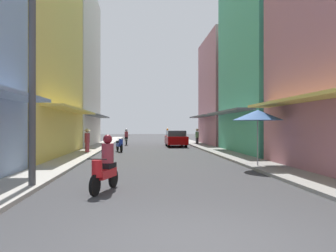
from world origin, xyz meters
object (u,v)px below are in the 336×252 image
Objects in this scene: motorbike_red at (105,166)px; motorbike_blue at (120,145)px; pedestrian_midway at (197,136)px; pedestrian_foreground at (87,139)px; motorbike_silver at (126,138)px; vendor_umbrella at (258,115)px; motorbike_black at (168,136)px; parked_car at (176,138)px; utility_pole at (32,65)px.

motorbike_red is 0.99× the size of motorbike_blue.
pedestrian_foreground is (-9.01, -9.59, 0.04)m from pedestrian_midway.
vendor_umbrella is at bearing -70.71° from motorbike_silver.
pedestrian_midway reaches higher than motorbike_black.
motorbike_black is 17.40m from motorbike_blue.
vendor_umbrella is (-0.38, -17.86, 1.39)m from pedestrian_midway.
motorbike_blue is 2.62m from pedestrian_foreground.
motorbike_silver is at bearing 89.37° from motorbike_blue.
pedestrian_midway reaches higher than parked_car.
motorbike_black is 1.00× the size of motorbike_red.
motorbike_silver reaches higher than parked_car.
vendor_umbrella is (6.61, -9.88, 1.81)m from motorbike_blue.
motorbike_black is 1.00× the size of motorbike_blue.
vendor_umbrella is (1.93, -15.65, 1.57)m from parked_car.
motorbike_blue is at bearing 83.58° from utility_pole.
motorbike_silver is 19.77m from vendor_umbrella.
motorbike_red reaches higher than motorbike_blue.
vendor_umbrella is (8.63, -8.27, 1.35)m from pedestrian_foreground.
pedestrian_foreground is (-2.12, -10.33, 0.25)m from motorbike_silver.
vendor_umbrella is at bearing -56.23° from motorbike_blue.
motorbike_red is (-4.26, -31.26, 0.00)m from motorbike_black.
motorbike_silver is 5.44m from parked_car.
motorbike_blue is at bearing 123.77° from vendor_umbrella.
pedestrian_midway is at bearing 88.77° from vendor_umbrella.
pedestrian_foreground reaches higher than pedestrian_midway.
pedestrian_midway is at bearing -6.09° from motorbike_silver.
motorbike_silver is at bearing 147.20° from parked_car.
motorbike_red is 13.19m from pedestrian_foreground.
pedestrian_foreground reaches higher than motorbike_red.
motorbike_silver is at bearing 85.79° from utility_pole.
vendor_umbrella is at bearing 27.04° from utility_pole.
motorbike_red is at bearing -97.76° from motorbike_black.
motorbike_black is 1.08× the size of pedestrian_midway.
motorbike_silver is 0.71× the size of vendor_umbrella.
motorbike_red is 0.43× the size of parked_car.
utility_pole is (-1.58, -14.06, 3.08)m from motorbike_blue.
pedestrian_foreground reaches higher than motorbike_silver.
pedestrian_foreground is 12.73m from utility_pole.
motorbike_black is at bearing 82.24° from motorbike_red.
pedestrian_foreground is (-6.70, -7.38, 0.22)m from parked_car.
motorbike_black is at bearing 103.98° from pedestrian_midway.
vendor_umbrella is at bearing -86.15° from motorbike_black.
parked_car is 9.97m from pedestrian_foreground.
motorbike_black is 26.70m from vendor_umbrella.
motorbike_black is 19.56m from pedestrian_foreground.
motorbike_black is 31.56m from utility_pole.
motorbike_blue is 0.25× the size of utility_pole.
vendor_umbrella is (1.79, -26.59, 1.60)m from motorbike_black.
motorbike_silver is 0.44× the size of parked_car.
motorbike_red is 14.56m from motorbike_blue.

